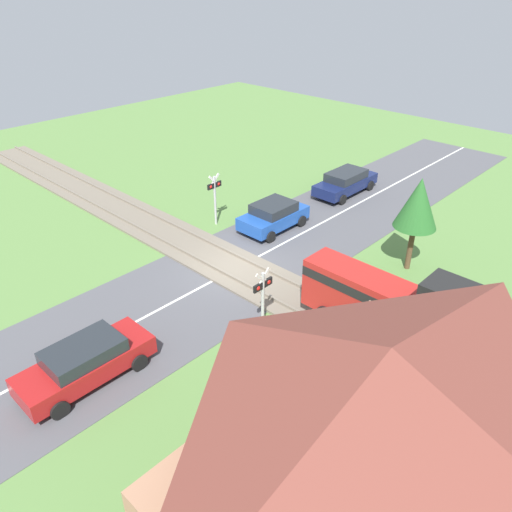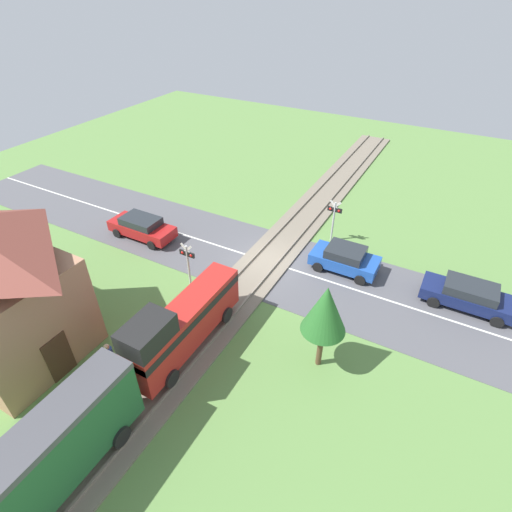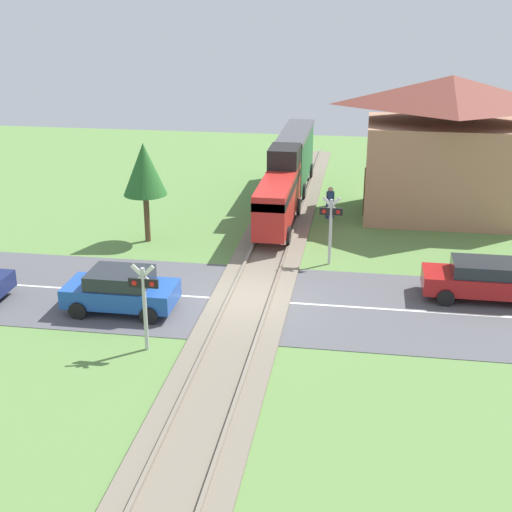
{
  "view_description": "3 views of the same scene",
  "coord_description": "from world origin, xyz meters",
  "px_view_note": "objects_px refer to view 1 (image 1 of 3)",
  "views": [
    {
      "loc": [
        13.15,
        13.73,
        11.67
      ],
      "look_at": [
        0.0,
        1.28,
        1.2
      ],
      "focal_mm": 35.0,
      "sensor_mm": 36.0,
      "label": 1
    },
    {
      "loc": [
        -8.5,
        16.76,
        13.88
      ],
      "look_at": [
        0.0,
        1.28,
        1.2
      ],
      "focal_mm": 28.0,
      "sensor_mm": 36.0,
      "label": 2
    },
    {
      "loc": [
        3.75,
        -22.45,
        10.31
      ],
      "look_at": [
        0.0,
        1.28,
        1.2
      ],
      "focal_mm": 50.0,
      "sensor_mm": 36.0,
      "label": 3
    }
  ],
  "objects_px": {
    "car_near_crossing": "(274,215)",
    "crossing_signal_west_approach": "(215,192)",
    "car_behind_queue": "(346,182)",
    "pedestrian_by_station": "(422,400)",
    "car_far_side": "(86,362)",
    "train": "(504,354)",
    "station_building": "(367,486)",
    "crossing_signal_east_approach": "(263,294)"
  },
  "relations": [
    {
      "from": "car_far_side",
      "to": "crossing_signal_west_approach",
      "type": "relative_size",
      "value": 1.57
    },
    {
      "from": "car_near_crossing",
      "to": "crossing_signal_east_approach",
      "type": "relative_size",
      "value": 1.34
    },
    {
      "from": "train",
      "to": "crossing_signal_east_approach",
      "type": "bearing_deg",
      "value": -71.08
    },
    {
      "from": "car_near_crossing",
      "to": "car_behind_queue",
      "type": "distance_m",
      "value": 6.4
    },
    {
      "from": "car_near_crossing",
      "to": "car_far_side",
      "type": "xyz_separation_m",
      "value": [
        12.29,
        2.88,
        -0.01
      ]
    },
    {
      "from": "train",
      "to": "station_building",
      "type": "bearing_deg",
      "value": -1.13
    },
    {
      "from": "car_behind_queue",
      "to": "pedestrian_by_station",
      "type": "distance_m",
      "value": 17.14
    },
    {
      "from": "station_building",
      "to": "pedestrian_by_station",
      "type": "relative_size",
      "value": 5.18
    },
    {
      "from": "crossing_signal_west_approach",
      "to": "pedestrian_by_station",
      "type": "xyz_separation_m",
      "value": [
        4.67,
        14.02,
        -1.1
      ]
    },
    {
      "from": "train",
      "to": "crossing_signal_west_approach",
      "type": "distance_m",
      "value": 15.51
    },
    {
      "from": "train",
      "to": "pedestrian_by_station",
      "type": "relative_size",
      "value": 9.03
    },
    {
      "from": "car_far_side",
      "to": "station_building",
      "type": "distance_m",
      "value": 10.06
    },
    {
      "from": "train",
      "to": "station_building",
      "type": "height_order",
      "value": "station_building"
    },
    {
      "from": "crossing_signal_east_approach",
      "to": "pedestrian_by_station",
      "type": "relative_size",
      "value": 1.82
    },
    {
      "from": "train",
      "to": "car_near_crossing",
      "type": "distance_m",
      "value": 13.46
    },
    {
      "from": "crossing_signal_east_approach",
      "to": "pedestrian_by_station",
      "type": "height_order",
      "value": "crossing_signal_east_approach"
    },
    {
      "from": "car_far_side",
      "to": "train",
      "type": "bearing_deg",
      "value": 129.4
    },
    {
      "from": "pedestrian_by_station",
      "to": "car_far_side",
      "type": "bearing_deg",
      "value": -55.3
    },
    {
      "from": "car_far_side",
      "to": "crossing_signal_west_approach",
      "type": "distance_m",
      "value": 11.97
    },
    {
      "from": "car_behind_queue",
      "to": "pedestrian_by_station",
      "type": "height_order",
      "value": "pedestrian_by_station"
    },
    {
      "from": "train",
      "to": "car_near_crossing",
      "type": "height_order",
      "value": "train"
    },
    {
      "from": "train",
      "to": "crossing_signal_east_approach",
      "type": "distance_m",
      "value": 7.74
    },
    {
      "from": "crossing_signal_west_approach",
      "to": "pedestrian_by_station",
      "type": "height_order",
      "value": "crossing_signal_west_approach"
    },
    {
      "from": "car_far_side",
      "to": "station_building",
      "type": "relative_size",
      "value": 0.55
    },
    {
      "from": "car_behind_queue",
      "to": "station_building",
      "type": "height_order",
      "value": "station_building"
    },
    {
      "from": "car_near_crossing",
      "to": "car_far_side",
      "type": "bearing_deg",
      "value": 13.19
    },
    {
      "from": "car_far_side",
      "to": "car_behind_queue",
      "type": "distance_m",
      "value": 18.91
    },
    {
      "from": "pedestrian_by_station",
      "to": "car_behind_queue",
      "type": "bearing_deg",
      "value": -138.01
    },
    {
      "from": "car_near_crossing",
      "to": "crossing_signal_west_approach",
      "type": "height_order",
      "value": "crossing_signal_west_approach"
    },
    {
      "from": "crossing_signal_west_approach",
      "to": "train",
      "type": "bearing_deg",
      "value": 80.68
    },
    {
      "from": "station_building",
      "to": "train",
      "type": "bearing_deg",
      "value": 178.87
    },
    {
      "from": "crossing_signal_west_approach",
      "to": "pedestrian_by_station",
      "type": "distance_m",
      "value": 14.82
    },
    {
      "from": "crossing_signal_east_approach",
      "to": "station_building",
      "type": "bearing_deg",
      "value": 55.83
    },
    {
      "from": "car_behind_queue",
      "to": "crossing_signal_west_approach",
      "type": "height_order",
      "value": "crossing_signal_west_approach"
    },
    {
      "from": "car_far_side",
      "to": "pedestrian_by_station",
      "type": "xyz_separation_m",
      "value": [
        -5.95,
        8.59,
        -0.06
      ]
    },
    {
      "from": "car_near_crossing",
      "to": "crossing_signal_west_approach",
      "type": "distance_m",
      "value": 3.21
    },
    {
      "from": "car_behind_queue",
      "to": "crossing_signal_east_approach",
      "type": "distance_m",
      "value": 14.21
    },
    {
      "from": "car_near_crossing",
      "to": "station_building",
      "type": "bearing_deg",
      "value": 47.48
    },
    {
      "from": "car_near_crossing",
      "to": "car_behind_queue",
      "type": "relative_size",
      "value": 0.84
    },
    {
      "from": "car_behind_queue",
      "to": "crossing_signal_east_approach",
      "type": "bearing_deg",
      "value": 22.53
    },
    {
      "from": "crossing_signal_west_approach",
      "to": "pedestrian_by_station",
      "type": "bearing_deg",
      "value": 71.55
    },
    {
      "from": "car_behind_queue",
      "to": "train",
      "type": "bearing_deg",
      "value": 50.33
    }
  ]
}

